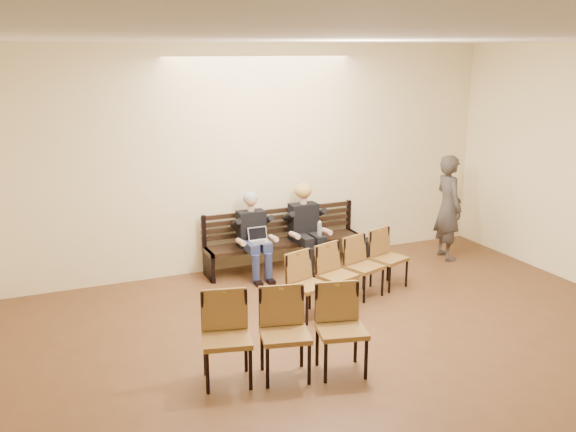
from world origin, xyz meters
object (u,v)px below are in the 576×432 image
water_bottle (319,237)px  passerby (449,200)px  seated_woman (306,229)px  bench (285,254)px  chair_row_front (351,272)px  laptop (261,244)px  seated_man (254,236)px  chair_row_back (285,335)px  bag (366,247)px

water_bottle → passerby: bearing=-6.0°
seated_woman → bench: bearing=159.1°
water_bottle → chair_row_front: 1.30m
bench → seated_woman: (0.31, -0.12, 0.42)m
laptop → passerby: bearing=8.1°
bench → water_bottle: (0.44, -0.36, 0.34)m
seated_man → chair_row_front: (0.87, -1.53, -0.20)m
passerby → chair_row_back: size_ratio=1.15×
water_bottle → chair_row_back: chair_row_back is taller
seated_man → passerby: 3.32m
bag → passerby: size_ratio=0.18×
chair_row_front → seated_man: bearing=101.0°
laptop → chair_row_back: bearing=-93.4°
water_bottle → chair_row_back: bearing=-122.3°
chair_row_front → chair_row_back: 2.32m
bench → chair_row_front: 1.68m
water_bottle → bag: 1.24m
laptop → chair_row_back: (-0.85, -2.92, -0.08)m
chair_row_front → chair_row_back: size_ratio=1.20×
bench → chair_row_back: bearing=-113.1°
water_bottle → bag: water_bottle is taller
passerby → chair_row_front: 2.67m
bag → chair_row_back: chair_row_back is taller
chair_row_front → chair_row_back: bearing=-155.1°
chair_row_back → bench: bearing=80.0°
water_bottle → passerby: passerby is taller
bench → chair_row_front: (0.30, -1.65, 0.21)m
laptop → seated_man: bearing=111.9°
water_bottle → chair_row_front: chair_row_front is taller
seated_man → bag: 2.16m
bench → seated_man: seated_man is taller
laptop → chair_row_front: bearing=-44.8°
water_bottle → chair_row_back: size_ratio=0.14×
seated_woman → seated_man: bearing=180.0°
chair_row_back → bag: bearing=61.6°
laptop → water_bottle: water_bottle is taller
bag → chair_row_front: 2.11m
seated_woman → laptop: size_ratio=4.24×
bench → bag: bench is taller
seated_man → water_bottle: seated_man is taller
laptop → bag: 2.14m
bag → chair_row_front: bearing=-126.0°
seated_man → laptop: bearing=-80.9°
water_bottle → passerby: size_ratio=0.12×
bench → bag: (1.53, 0.04, -0.09)m
bench → seated_woman: bearing=-20.9°
laptop → chair_row_front: size_ratio=0.14×
bench → passerby: (2.69, -0.60, 0.78)m
seated_man → chair_row_back: size_ratio=0.73×
water_bottle → chair_row_back: 3.41m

